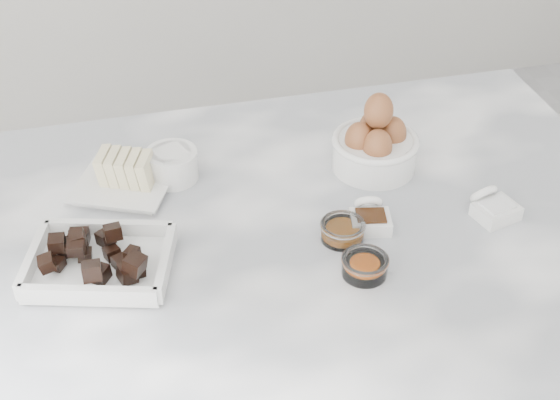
% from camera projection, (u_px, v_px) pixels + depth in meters
% --- Properties ---
extents(marble_slab, '(1.20, 0.80, 0.04)m').
position_uv_depth(marble_slab, '(272.00, 245.00, 1.18)').
color(marble_slab, white).
rests_on(marble_slab, cabinet).
extents(chocolate_dish, '(0.23, 0.20, 0.05)m').
position_uv_depth(chocolate_dish, '(99.00, 259.00, 1.09)').
color(chocolate_dish, white).
rests_on(chocolate_dish, marble_slab).
extents(butter_plate, '(0.20, 0.20, 0.06)m').
position_uv_depth(butter_plate, '(123.00, 175.00, 1.26)').
color(butter_plate, white).
rests_on(butter_plate, marble_slab).
extents(sugar_ramekin, '(0.08, 0.08, 0.05)m').
position_uv_depth(sugar_ramekin, '(172.00, 164.00, 1.27)').
color(sugar_ramekin, white).
rests_on(sugar_ramekin, marble_slab).
extents(egg_bowl, '(0.15, 0.15, 0.14)m').
position_uv_depth(egg_bowl, '(375.00, 144.00, 1.29)').
color(egg_bowl, white).
rests_on(egg_bowl, marble_slab).
extents(honey_bowl, '(0.07, 0.07, 0.03)m').
position_uv_depth(honey_bowl, '(343.00, 230.00, 1.16)').
color(honey_bowl, white).
rests_on(honey_bowl, marble_slab).
extents(zest_bowl, '(0.07, 0.07, 0.03)m').
position_uv_depth(zest_bowl, '(365.00, 265.00, 1.09)').
color(zest_bowl, white).
rests_on(zest_bowl, marble_slab).
extents(vanilla_spoon, '(0.07, 0.08, 0.05)m').
position_uv_depth(vanilla_spoon, '(370.00, 217.00, 1.18)').
color(vanilla_spoon, white).
rests_on(vanilla_spoon, marble_slab).
extents(salt_spoon, '(0.07, 0.09, 0.05)m').
position_uv_depth(salt_spoon, '(493.00, 207.00, 1.20)').
color(salt_spoon, white).
rests_on(salt_spoon, marble_slab).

